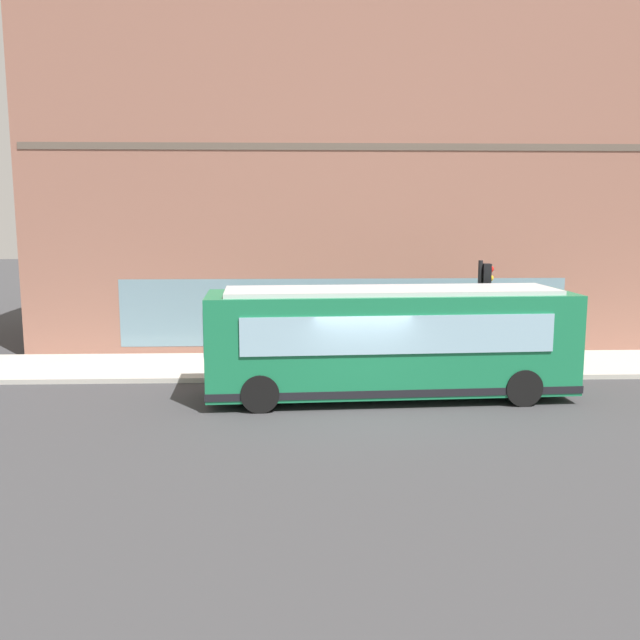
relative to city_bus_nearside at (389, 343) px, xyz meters
The scene contains 9 objects.
ground 1.93m from the city_bus_nearside, 131.80° to the left, with size 120.00×120.00×0.00m, color #38383A.
sidewalk_curb 4.10m from the city_bus_nearside, 12.94° to the left, with size 3.79×40.00×0.15m, color #B2ADA3.
building_corner 11.67m from the city_bus_nearside, ahead, with size 9.68×22.66×13.37m.
city_bus_nearside is the anchor object (origin of this frame).
traffic_light_near_corner 4.18m from the city_bus_nearside, 53.50° to the right, with size 0.32×0.49×3.51m.
fire_hydrant 2.81m from the city_bus_nearside, 21.18° to the left, with size 0.35×0.35×0.74m.
pedestrian_by_light_pole 7.65m from the city_bus_nearside, 62.76° to the right, with size 0.32×0.32×1.75m.
pedestrian_walking_along_curb 6.44m from the city_bus_nearside, 48.13° to the right, with size 0.32×0.32×1.81m.
pedestrian_near_building_entrance 5.03m from the city_bus_nearside, 59.48° to the right, with size 0.32×0.32×1.66m.
Camera 1 is at (-17.89, 1.75, 5.12)m, focal length 38.74 mm.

